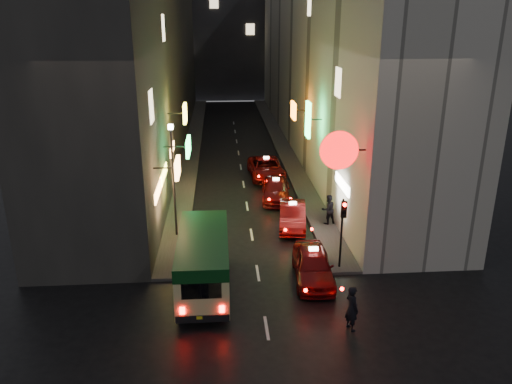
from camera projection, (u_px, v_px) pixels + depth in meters
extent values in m
cube|color=#383633|center=(146.00, 48.00, 44.42)|extent=(6.00, 52.00, 18.00)
cube|color=#FDAA58|center=(177.00, 168.00, 24.82)|extent=(0.18, 1.69, 0.90)
cube|color=#32FF6C|center=(188.00, 147.00, 29.50)|extent=(0.18, 2.22, 0.94)
cube|color=yellow|center=(185.00, 113.00, 32.24)|extent=(0.18, 1.55, 1.20)
cube|color=#FDAA58|center=(158.00, 190.00, 26.27)|extent=(0.10, 3.03, 0.55)
cube|color=yellow|center=(164.00, 174.00, 28.96)|extent=(0.10, 3.29, 0.55)
cube|color=#FDAA58|center=(172.00, 149.00, 34.47)|extent=(0.10, 2.93, 0.55)
cube|color=#FFE5B2|center=(151.00, 106.00, 24.43)|extent=(0.06, 1.30, 1.60)
cube|color=#FFE5B2|center=(163.00, 28.00, 30.80)|extent=(0.06, 1.30, 1.60)
cube|color=beige|center=(323.00, 47.00, 45.54)|extent=(6.00, 52.00, 18.00)
cylinder|color=#F20A0A|center=(339.00, 150.00, 22.76)|extent=(1.78, 0.18, 1.78)
cube|color=#32FF6C|center=(308.00, 120.00, 32.31)|extent=(0.18, 1.14, 2.30)
cube|color=orange|center=(293.00, 110.00, 36.78)|extent=(0.18, 1.67, 1.22)
cube|color=white|center=(342.00, 184.00, 27.28)|extent=(0.10, 3.02, 0.55)
cube|color=#FFE5B2|center=(338.00, 82.00, 27.72)|extent=(0.06, 1.30, 1.60)
cube|color=#FFE5B2|center=(309.00, 4.00, 35.70)|extent=(0.06, 1.30, 1.60)
cube|color=#333438|center=(228.00, 21.00, 74.42)|extent=(30.00, 10.00, 22.00)
cube|color=#4D4B48|center=(193.00, 145.00, 47.65)|extent=(1.50, 52.00, 0.15)
cube|color=#4D4B48|center=(281.00, 143.00, 48.24)|extent=(1.50, 52.00, 0.15)
cube|color=#D4CB84|center=(204.00, 260.00, 21.96)|extent=(2.14, 6.11, 2.24)
cube|color=#0B3714|center=(203.00, 242.00, 21.67)|extent=(2.16, 6.13, 0.56)
cube|color=black|center=(204.00, 253.00, 22.17)|extent=(2.17, 3.67, 0.51)
cube|color=black|center=(203.00, 318.00, 19.45)|extent=(2.10, 0.18, 0.31)
cube|color=#FF0A05|center=(182.00, 311.00, 19.20)|extent=(0.18, 0.06, 0.29)
cube|color=#FF0A05|center=(222.00, 309.00, 19.30)|extent=(0.18, 0.06, 0.29)
cylinder|color=black|center=(186.00, 263.00, 24.11)|extent=(0.22, 0.77, 0.77)
cylinder|color=black|center=(226.00, 306.00, 20.56)|extent=(0.22, 0.77, 0.77)
imported|color=#620B0C|center=(313.00, 263.00, 23.13)|extent=(2.57, 5.58, 1.73)
cube|color=white|center=(314.00, 244.00, 22.82)|extent=(0.43, 0.21, 0.16)
sphere|color=#FF0A05|center=(306.00, 290.00, 20.74)|extent=(0.16, 0.16, 0.16)
sphere|color=#FF0A05|center=(342.00, 289.00, 20.85)|extent=(0.16, 0.16, 0.16)
imported|color=#620B0C|center=(292.00, 214.00, 29.01)|extent=(2.75, 5.33, 1.62)
cube|color=white|center=(293.00, 199.00, 28.71)|extent=(0.44, 0.23, 0.16)
sphere|color=#FF0A05|center=(285.00, 230.00, 26.77)|extent=(0.16, 0.16, 0.16)
sphere|color=#FF0A05|center=(312.00, 229.00, 26.87)|extent=(0.16, 0.16, 0.16)
imported|color=#620B0C|center=(276.00, 188.00, 33.51)|extent=(2.42, 5.02, 1.55)
cube|color=white|center=(276.00, 176.00, 33.22)|extent=(0.43, 0.22, 0.16)
sphere|color=#FF0A05|center=(269.00, 199.00, 31.37)|extent=(0.16, 0.16, 0.16)
sphere|color=#FF0A05|center=(291.00, 199.00, 31.47)|extent=(0.16, 0.16, 0.16)
imported|color=#620B0C|center=(266.00, 167.00, 37.98)|extent=(2.51, 5.57, 1.74)
cube|color=white|center=(266.00, 154.00, 37.66)|extent=(0.43, 0.20, 0.16)
sphere|color=#FF0A05|center=(259.00, 176.00, 35.58)|extent=(0.16, 0.16, 0.16)
sphere|color=#FF0A05|center=(280.00, 176.00, 35.69)|extent=(0.16, 0.16, 0.16)
imported|color=black|center=(352.00, 305.00, 19.34)|extent=(0.68, 0.82, 2.14)
imported|color=black|center=(328.00, 207.00, 29.04)|extent=(0.87, 0.69, 2.01)
cylinder|color=black|center=(341.00, 234.00, 23.72)|extent=(0.10, 0.10, 3.50)
cube|color=black|center=(344.00, 209.00, 23.12)|extent=(0.26, 0.18, 0.80)
sphere|color=#FF0A05|center=(345.00, 205.00, 22.93)|extent=(0.18, 0.18, 0.18)
sphere|color=black|center=(344.00, 210.00, 23.02)|extent=(0.17, 0.17, 0.17)
sphere|color=black|center=(344.00, 216.00, 23.11)|extent=(0.17, 0.17, 0.17)
cylinder|color=black|center=(174.00, 184.00, 26.87)|extent=(0.12, 0.12, 6.00)
cylinder|color=#FFE5BF|center=(171.00, 127.00, 25.85)|extent=(0.28, 0.28, 0.25)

